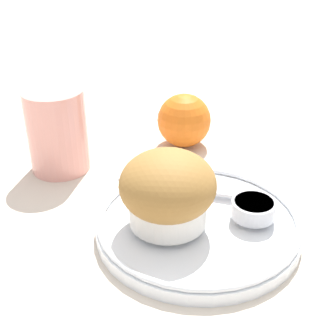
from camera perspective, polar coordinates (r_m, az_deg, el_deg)
The scene contains 8 objects.
ground_plane at distance 0.51m, azimuth 3.67°, elevation -7.75°, with size 3.00×3.00×0.00m, color beige.
plate at distance 0.51m, azimuth 4.14°, elevation -6.77°, with size 0.22×0.22×0.02m.
muffin at distance 0.47m, azimuth -0.12°, elevation -2.59°, with size 0.10×0.10×0.08m.
cream_ramekin at distance 0.50m, azimuth 10.37°, elevation -4.78°, with size 0.05×0.05×0.02m.
berry_pair at distance 0.53m, azimuth 2.51°, elevation -2.97°, with size 0.03×0.01×0.01m.
butter_knife at distance 0.55m, azimuth 1.77°, elevation -2.20°, with size 0.14×0.09×0.00m.
orange_fruit at distance 0.67m, azimuth 1.97°, elevation 5.81°, with size 0.08×0.08×0.08m.
juice_glass at distance 0.62m, azimuth -13.36°, elevation 4.46°, with size 0.08×0.08×0.11m.
Camera 1 is at (-0.13, -0.38, 0.31)m, focal length 50.00 mm.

